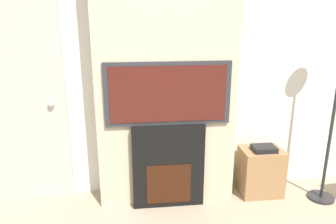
{
  "coord_description": "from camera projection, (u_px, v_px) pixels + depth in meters",
  "views": [
    {
      "loc": [
        -0.33,
        -1.12,
        1.79
      ],
      "look_at": [
        0.0,
        1.69,
        0.94
      ],
      "focal_mm": 35.0,
      "sensor_mm": 36.0,
      "label": 1
    }
  ],
  "objects": [
    {
      "name": "wall_back",
      "position": [
        164.0,
        61.0,
        3.16
      ],
      "size": [
        6.0,
        0.06,
        2.7
      ],
      "color": "silver",
      "rests_on": "ground_plane"
    },
    {
      "name": "chimney_breast",
      "position": [
        166.0,
        64.0,
        2.98
      ],
      "size": [
        1.29,
        0.31,
        2.7
      ],
      "color": "beige",
      "rests_on": "ground_plane"
    },
    {
      "name": "fireplace",
      "position": [
        168.0,
        165.0,
        3.11
      ],
      "size": [
        0.68,
        0.15,
        0.82
      ],
      "color": "black",
      "rests_on": "ground_plane"
    },
    {
      "name": "television",
      "position": [
        168.0,
        94.0,
        2.9
      ],
      "size": [
        1.13,
        0.07,
        0.57
      ],
      "color": "#2D2D33",
      "rests_on": "fireplace"
    },
    {
      "name": "media_stand",
      "position": [
        261.0,
        171.0,
        3.34
      ],
      "size": [
        0.42,
        0.31,
        0.53
      ],
      "color": "#997047",
      "rests_on": "ground_plane"
    },
    {
      "name": "entry_door",
      "position": [
        18.0,
        100.0,
        3.04
      ],
      "size": [
        0.88,
        0.09,
        2.05
      ],
      "color": "#BCB7AD",
      "rests_on": "ground_plane"
    }
  ]
}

